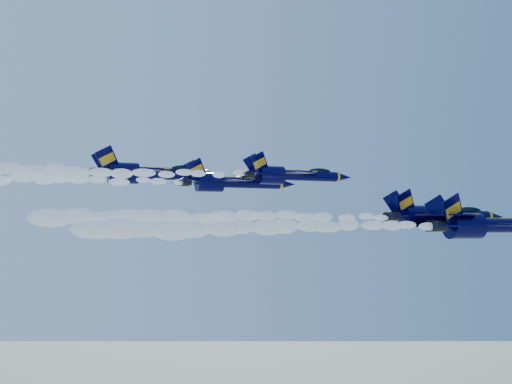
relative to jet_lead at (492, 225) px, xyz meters
name	(u,v)px	position (x,y,z in m)	size (l,w,h in m)	color
jet_lead	(492,225)	(0.00, 0.00, 0.00)	(19.13, 15.69, 7.11)	#020030
smoke_trail_jet_lead	(271,228)	(-27.38, 0.00, -0.42)	(38.41, 2.13, 1.92)	white
jet_second	(440,216)	(-4.06, 4.19, 1.13)	(16.50, 13.53, 6.13)	#020030
smoke_trail_jet_second	(230,217)	(-30.31, 4.19, 0.73)	(38.41, 1.84, 1.65)	white
jet_third	(292,175)	(-17.88, 15.59, 6.40)	(14.89, 12.21, 5.53)	#020030
smoke_trail_jet_third	(86,171)	(-43.45, 15.59, 6.02)	(38.41, 1.66, 1.49)	white
jet_fourth	(233,182)	(-23.33, 22.68, 5.83)	(16.16, 13.26, 6.01)	#020030
smoke_trail_jet_fourth	(26,179)	(-49.44, 22.68, 5.44)	(38.41, 1.80, 1.62)	white
jet_fifth	(150,173)	(-32.82, 29.38, 7.30)	(18.63, 15.29, 6.92)	#020030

